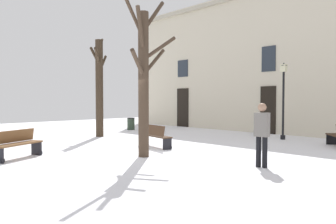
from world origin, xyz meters
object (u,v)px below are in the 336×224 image
at_px(streetlamp, 283,93).
at_px(tree_right_of_center, 99,85).
at_px(tree_left_of_center, 144,75).
at_px(person_near_bench, 262,132).
at_px(litter_bin, 131,124).
at_px(bench_by_litter_bin, 154,135).
at_px(bench_back_to_back_right, 17,144).

bearing_deg(streetlamp, tree_right_of_center, -141.44).
xyz_separation_m(tree_left_of_center, person_near_bench, (3.53, 1.25, -1.68)).
relative_size(litter_bin, person_near_bench, 0.42).
bearing_deg(streetlamp, tree_left_of_center, -97.17).
height_order(streetlamp, litter_bin, streetlamp).
bearing_deg(person_near_bench, tree_right_of_center, 168.28).
xyz_separation_m(tree_right_of_center, litter_bin, (-1.89, 3.40, -2.25)).
bearing_deg(litter_bin, person_near_bench, -20.17).
bearing_deg(bench_by_litter_bin, litter_bin, -19.56).
bearing_deg(tree_right_of_center, bench_by_litter_bin, -4.96).
xyz_separation_m(streetlamp, litter_bin, (-8.88, -2.17, -1.83)).
distance_m(streetlamp, litter_bin, 9.32).
height_order(tree_right_of_center, bench_back_to_back_right, tree_right_of_center).
relative_size(streetlamp, bench_by_litter_bin, 1.86).
bearing_deg(tree_right_of_center, streetlamp, 38.56).
bearing_deg(tree_right_of_center, bench_back_to_back_right, -55.56).
xyz_separation_m(streetlamp, bench_by_litter_bin, (-2.36, -5.97, -1.73)).
bearing_deg(bench_back_to_back_right, person_near_bench, -79.06).
bearing_deg(tree_left_of_center, streetlamp, 82.83).
relative_size(tree_right_of_center, bench_back_to_back_right, 3.06).
bearing_deg(bench_back_to_back_right, streetlamp, -42.90).
bearing_deg(litter_bin, tree_left_of_center, -34.58).
distance_m(streetlamp, bench_by_litter_bin, 6.65).
bearing_deg(streetlamp, bench_back_to_back_right, -107.70).
distance_m(tree_right_of_center, tree_left_of_center, 6.37).
xyz_separation_m(streetlamp, bench_back_to_back_right, (-3.43, -10.76, -1.73)).
xyz_separation_m(tree_right_of_center, bench_by_litter_bin, (4.63, -0.40, -2.15)).
xyz_separation_m(tree_right_of_center, streetlamp, (6.99, 5.57, -0.42)).
relative_size(bench_back_to_back_right, person_near_bench, 0.96).
relative_size(tree_left_of_center, bench_by_litter_bin, 2.73).
distance_m(bench_by_litter_bin, person_near_bench, 4.97).
distance_m(litter_bin, person_near_bench, 12.21).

